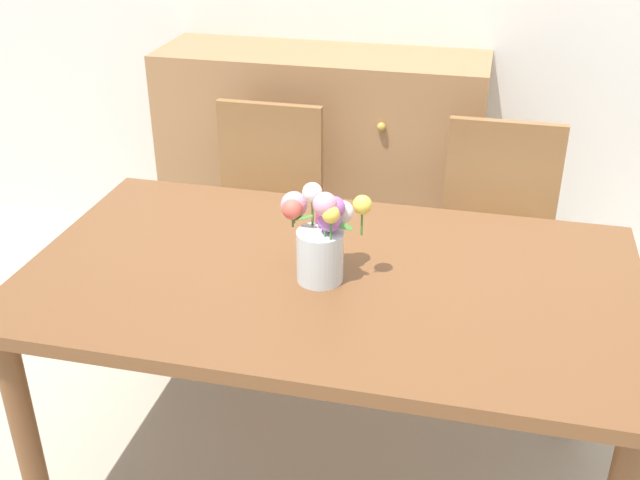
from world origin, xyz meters
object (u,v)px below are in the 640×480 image
(chair_left, at_px, (264,205))
(chair_right, at_px, (497,228))
(dining_table, at_px, (329,299))
(dresser, at_px, (321,164))
(flower_vase, at_px, (321,233))

(chair_left, relative_size, chair_right, 1.00)
(dining_table, bearing_deg, chair_right, 61.34)
(chair_left, bearing_deg, chair_right, -180.00)
(dresser, distance_m, flower_vase, 1.44)
(chair_left, xyz_separation_m, chair_right, (0.90, 0.00, 0.00))
(dining_table, relative_size, flower_vase, 6.29)
(dining_table, distance_m, flower_vase, 0.22)
(flower_vase, bearing_deg, chair_left, 116.96)
(chair_right, height_order, dresser, dresser)
(dresser, bearing_deg, chair_left, -102.67)
(flower_vase, bearing_deg, chair_right, 61.05)
(dining_table, xyz_separation_m, dresser, (-0.34, 1.33, -0.15))
(chair_left, distance_m, flower_vase, 1.01)
(dresser, xyz_separation_m, flower_vase, (0.32, -1.35, 0.37))
(chair_left, bearing_deg, dresser, -102.67)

